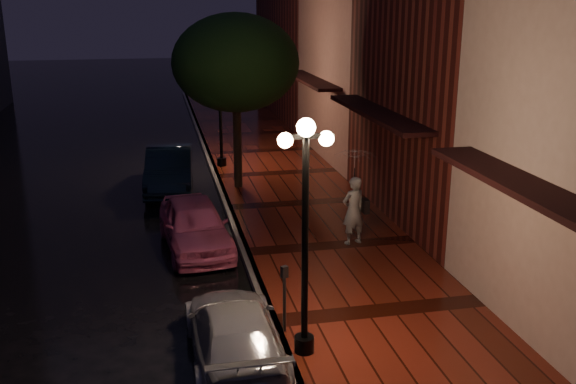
{
  "coord_description": "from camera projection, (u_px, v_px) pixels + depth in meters",
  "views": [
    {
      "loc": [
        -2.06,
        -15.1,
        6.31
      ],
      "look_at": [
        1.28,
        0.91,
        1.4
      ],
      "focal_mm": 40.0,
      "sensor_mm": 36.0,
      "label": 1
    }
  ],
  "objects": [
    {
      "name": "ground",
      "position": [
        246.0,
        257.0,
        16.38
      ],
      "size": [
        120.0,
        120.0,
        0.0
      ],
      "primitive_type": "plane",
      "color": "black",
      "rests_on": "ground"
    },
    {
      "name": "sidewalk",
      "position": [
        331.0,
        248.0,
        16.8
      ],
      "size": [
        4.5,
        60.0,
        0.15
      ],
      "primitive_type": "cube",
      "color": "#40140B",
      "rests_on": "ground"
    },
    {
      "name": "curb",
      "position": [
        246.0,
        255.0,
        16.35
      ],
      "size": [
        0.25,
        60.0,
        0.15
      ],
      "primitive_type": "cube",
      "color": "#595451",
      "rests_on": "ground"
    },
    {
      "name": "storefront_mid",
      "position": [
        479.0,
        30.0,
        18.04
      ],
      "size": [
        5.0,
        8.0,
        11.0
      ],
      "primitive_type": "cube",
      "color": "#511914",
      "rests_on": "ground"
    },
    {
      "name": "storefront_far",
      "position": [
        381.0,
        47.0,
        25.83
      ],
      "size": [
        5.0,
        8.0,
        9.0
      ],
      "primitive_type": "cube",
      "color": "#8C5951",
      "rests_on": "ground"
    },
    {
      "name": "storefront_extra",
      "position": [
        319.0,
        25.0,
        35.06
      ],
      "size": [
        5.0,
        12.0,
        10.0
      ],
      "primitive_type": "cube",
      "color": "#511914",
      "rests_on": "ground"
    },
    {
      "name": "streetlamp_near",
      "position": [
        305.0,
        225.0,
        11.01
      ],
      "size": [
        0.96,
        0.36,
        4.31
      ],
      "color": "black",
      "rests_on": "sidewalk"
    },
    {
      "name": "streetlamp_far",
      "position": [
        220.0,
        103.0,
        24.14
      ],
      "size": [
        0.96,
        0.36,
        4.31
      ],
      "color": "black",
      "rests_on": "sidewalk"
    },
    {
      "name": "street_tree",
      "position": [
        236.0,
        66.0,
        20.89
      ],
      "size": [
        4.16,
        4.16,
        5.8
      ],
      "color": "black",
      "rests_on": "sidewalk"
    },
    {
      "name": "pink_car",
      "position": [
        195.0,
        225.0,
        16.73
      ],
      "size": [
        1.98,
        4.1,
        1.35
      ],
      "primitive_type": "imported",
      "rotation": [
        0.0,
        0.0,
        0.1
      ],
      "color": "#C2507A",
      "rests_on": "ground"
    },
    {
      "name": "navy_car",
      "position": [
        169.0,
        169.0,
        22.06
      ],
      "size": [
        1.82,
        4.48,
        1.44
      ],
      "primitive_type": "imported",
      "rotation": [
        0.0,
        0.0,
        -0.07
      ],
      "color": "black",
      "rests_on": "ground"
    },
    {
      "name": "silver_car",
      "position": [
        234.0,
        333.0,
        11.49
      ],
      "size": [
        1.64,
        3.98,
        1.15
      ],
      "primitive_type": "imported",
      "rotation": [
        0.0,
        0.0,
        3.15
      ],
      "color": "#98979E",
      "rests_on": "ground"
    },
    {
      "name": "woman_with_umbrella",
      "position": [
        354.0,
        182.0,
        16.44
      ],
      "size": [
        1.06,
        1.08,
        2.54
      ],
      "rotation": [
        0.0,
        0.0,
        3.45
      ],
      "color": "white",
      "rests_on": "sidewalk"
    },
    {
      "name": "parking_meter",
      "position": [
        284.0,
        292.0,
        12.2
      ],
      "size": [
        0.15,
        0.13,
        1.36
      ],
      "rotation": [
        0.0,
        0.0,
        0.38
      ],
      "color": "black",
      "rests_on": "sidewalk"
    }
  ]
}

